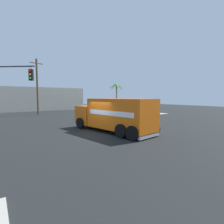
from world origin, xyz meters
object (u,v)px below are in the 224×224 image
at_px(traffic_light_primary, 1,86).
at_px(utility_pole, 37,86).
at_px(delivery_truck, 114,114).
at_px(palm_tree_far, 117,93).

height_order(traffic_light_primary, utility_pole, utility_pole).
bearing_deg(delivery_truck, traffic_light_primary, 140.88).
bearing_deg(utility_pole, palm_tree_far, -17.58).
xyz_separation_m(palm_tree_far, utility_pole, (-12.75, 4.04, 0.95)).
relative_size(delivery_truck, palm_tree_far, 1.55).
height_order(palm_tree_far, utility_pole, utility_pole).
height_order(delivery_truck, traffic_light_primary, traffic_light_primary).
distance_m(delivery_truck, palm_tree_far, 17.91).
relative_size(delivery_truck, utility_pole, 0.90).
bearing_deg(palm_tree_far, delivery_truck, -126.22).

